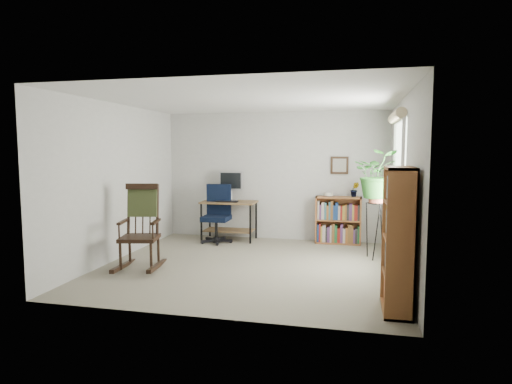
% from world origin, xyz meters
% --- Properties ---
extents(floor, '(4.20, 4.00, 0.00)m').
position_xyz_m(floor, '(0.00, 0.00, 0.00)').
color(floor, gray).
rests_on(floor, ground).
extents(ceiling, '(4.20, 4.00, 0.00)m').
position_xyz_m(ceiling, '(0.00, 0.00, 2.40)').
color(ceiling, silver).
rests_on(ceiling, ground).
extents(wall_back, '(4.20, 0.00, 2.40)m').
position_xyz_m(wall_back, '(0.00, 2.00, 1.20)').
color(wall_back, '#BBBAB6').
rests_on(wall_back, ground).
extents(wall_front, '(4.20, 0.00, 2.40)m').
position_xyz_m(wall_front, '(0.00, -2.00, 1.20)').
color(wall_front, '#BBBAB6').
rests_on(wall_front, ground).
extents(wall_left, '(0.00, 4.00, 2.40)m').
position_xyz_m(wall_left, '(-2.10, 0.00, 1.20)').
color(wall_left, '#BBBAB6').
rests_on(wall_left, ground).
extents(wall_right, '(0.00, 4.00, 2.40)m').
position_xyz_m(wall_right, '(2.10, 0.00, 1.20)').
color(wall_right, '#BBBAB6').
rests_on(wall_right, ground).
extents(window, '(0.12, 1.20, 1.50)m').
position_xyz_m(window, '(2.06, 0.30, 1.40)').
color(window, white).
rests_on(window, wall_right).
extents(desk, '(1.02, 0.56, 0.73)m').
position_xyz_m(desk, '(-0.82, 1.70, 0.37)').
color(desk, brown).
rests_on(desk, floor).
extents(monitor, '(0.46, 0.16, 0.56)m').
position_xyz_m(monitor, '(-0.82, 1.84, 1.01)').
color(monitor, '#AEAEB3').
rests_on(monitor, desk).
extents(keyboard, '(0.40, 0.15, 0.02)m').
position_xyz_m(keyboard, '(-0.82, 1.58, 0.75)').
color(keyboard, black).
rests_on(keyboard, desk).
extents(office_chair, '(0.62, 0.62, 1.08)m').
position_xyz_m(office_chair, '(-0.97, 1.40, 0.54)').
color(office_chair, black).
rests_on(office_chair, floor).
extents(rocking_chair, '(0.85, 1.17, 1.23)m').
position_xyz_m(rocking_chair, '(-1.50, -0.50, 0.61)').
color(rocking_chair, black).
rests_on(rocking_chair, floor).
extents(low_bookshelf, '(0.81, 0.27, 0.86)m').
position_xyz_m(low_bookshelf, '(1.20, 1.82, 0.43)').
color(low_bookshelf, '#9C5E33').
rests_on(low_bookshelf, floor).
extents(tall_bookshelf, '(0.29, 0.67, 1.52)m').
position_xyz_m(tall_bookshelf, '(1.92, -1.36, 0.76)').
color(tall_bookshelf, '#9C5E33').
rests_on(tall_bookshelf, floor).
extents(plant_stand, '(0.32, 0.32, 1.03)m').
position_xyz_m(plant_stand, '(1.80, 0.85, 0.51)').
color(plant_stand, black).
rests_on(plant_stand, floor).
extents(spider_plant, '(1.69, 1.88, 1.46)m').
position_xyz_m(spider_plant, '(1.80, 0.85, 1.68)').
color(spider_plant, '#2B6E26').
rests_on(spider_plant, plant_stand).
extents(potted_plant_small, '(0.13, 0.24, 0.11)m').
position_xyz_m(potted_plant_small, '(1.48, 1.83, 0.91)').
color(potted_plant_small, '#2B6E26').
rests_on(potted_plant_small, low_bookshelf).
extents(framed_picture, '(0.32, 0.04, 0.32)m').
position_xyz_m(framed_picture, '(1.20, 1.97, 1.41)').
color(framed_picture, black).
rests_on(framed_picture, wall_back).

